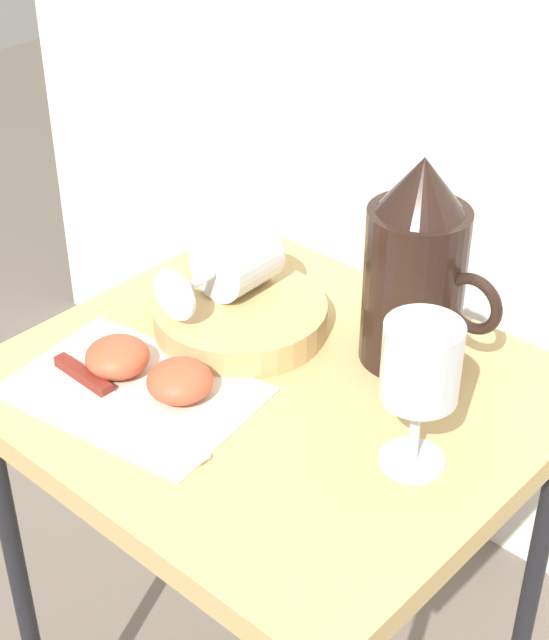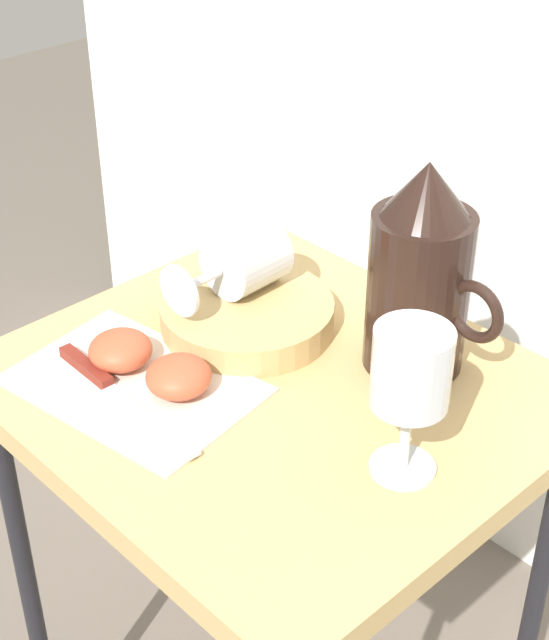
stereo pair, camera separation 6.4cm
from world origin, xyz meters
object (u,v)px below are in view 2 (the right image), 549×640
at_px(table, 274,432).
at_px(wine_glass_upright, 411,377).
at_px(basket_tray, 247,316).
at_px(apple_half_left, 120,350).
at_px(wine_glass_tipped_near, 244,260).
at_px(knife, 106,384).
at_px(apple_half_right, 179,377).
at_px(pitcher, 419,287).

relative_size(table, wine_glass_upright, 4.33).
xyz_separation_m(table, basket_tray, (-0.10, 0.05, 0.08)).
bearing_deg(apple_half_left, table, 36.87).
distance_m(basket_tray, wine_glass_tipped_near, 0.06).
bearing_deg(wine_glass_tipped_near, wine_glass_upright, -13.61).
relative_size(apple_half_left, knife, 0.30).
height_order(wine_glass_tipped_near, apple_half_left, wine_glass_tipped_near).
relative_size(apple_half_left, apple_half_right, 1.00).
xyz_separation_m(basket_tray, wine_glass_upright, (0.28, -0.06, 0.09)).
bearing_deg(apple_half_right, wine_glass_upright, 18.61).
distance_m(table, basket_tray, 0.14).
distance_m(basket_tray, wine_glass_upright, 0.30).
bearing_deg(pitcher, wine_glass_tipped_near, -160.99).
relative_size(table, basket_tray, 3.42).
distance_m(table, pitcher, 0.23).
height_order(apple_half_left, apple_half_right, same).
xyz_separation_m(basket_tray, wine_glass_tipped_near, (-0.03, 0.02, 0.06)).
xyz_separation_m(table, apple_half_left, (-0.13, -0.10, 0.09)).
height_order(pitcher, apple_half_left, pitcher).
bearing_deg(wine_glass_tipped_near, apple_half_right, -65.91).
xyz_separation_m(table, apple_half_right, (-0.05, -0.09, 0.09)).
bearing_deg(wine_glass_upright, wine_glass_tipped_near, 166.39).
height_order(table, pitcher, pitcher).
relative_size(basket_tray, apple_half_right, 2.88).
relative_size(wine_glass_tipped_near, apple_half_left, 2.08).
xyz_separation_m(wine_glass_upright, knife, (-0.29, -0.13, -0.10)).
bearing_deg(pitcher, knife, -124.65).
distance_m(table, knife, 0.19).
xyz_separation_m(basket_tray, apple_half_right, (0.04, -0.14, 0.01)).
xyz_separation_m(pitcher, apple_half_right, (-0.13, -0.22, -0.07)).
height_order(table, apple_half_left, apple_half_left).
bearing_deg(table, pitcher, 60.80).
bearing_deg(knife, apple_half_right, 41.17).
distance_m(pitcher, apple_half_left, 0.33).
xyz_separation_m(pitcher, apple_half_left, (-0.21, -0.24, -0.07)).
distance_m(wine_glass_upright, apple_half_right, 0.26).
bearing_deg(table, wine_glass_upright, -1.87).
relative_size(wine_glass_upright, apple_half_right, 2.28).
relative_size(pitcher, apple_half_left, 3.43).
relative_size(wine_glass_tipped_near, knife, 0.62).
bearing_deg(table, apple_half_right, -122.25).
relative_size(table, pitcher, 2.87).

